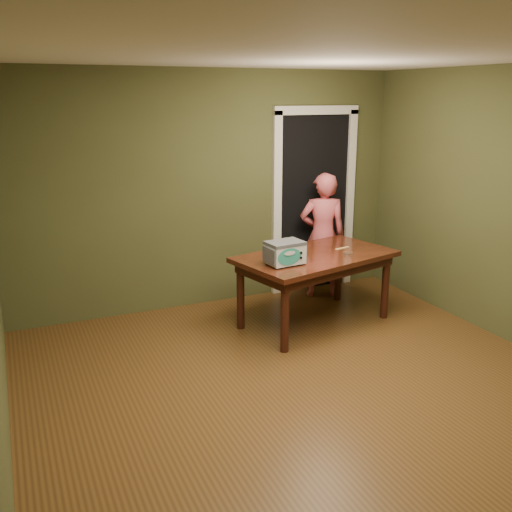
% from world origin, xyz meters
% --- Properties ---
extents(floor, '(5.00, 5.00, 0.00)m').
position_xyz_m(floor, '(0.00, 0.00, 0.00)').
color(floor, brown).
rests_on(floor, ground).
extents(room_shell, '(4.52, 5.02, 2.61)m').
position_xyz_m(room_shell, '(0.00, 0.00, 1.71)').
color(room_shell, '#454C28').
rests_on(room_shell, ground).
extents(doorway, '(1.10, 0.66, 2.25)m').
position_xyz_m(doorway, '(1.30, 2.78, 1.06)').
color(doorway, black).
rests_on(doorway, ground).
extents(dining_table, '(1.76, 1.24, 0.75)m').
position_xyz_m(dining_table, '(0.75, 1.45, 0.65)').
color(dining_table, '#32160B').
rests_on(dining_table, floor).
extents(toy_oven, '(0.39, 0.29, 0.23)m').
position_xyz_m(toy_oven, '(0.29, 1.26, 0.87)').
color(toy_oven, '#4C4F54').
rests_on(toy_oven, dining_table).
extents(baking_pan, '(0.10, 0.10, 0.02)m').
position_xyz_m(baking_pan, '(1.05, 1.32, 0.76)').
color(baking_pan, silver).
rests_on(baking_pan, dining_table).
extents(spatula, '(0.18, 0.06, 0.01)m').
position_xyz_m(spatula, '(1.12, 1.53, 0.75)').
color(spatula, '#FFCB6E').
rests_on(spatula, dining_table).
extents(child, '(0.63, 0.52, 1.47)m').
position_xyz_m(child, '(1.25, 2.17, 0.74)').
color(child, '#C9535C').
rests_on(child, floor).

